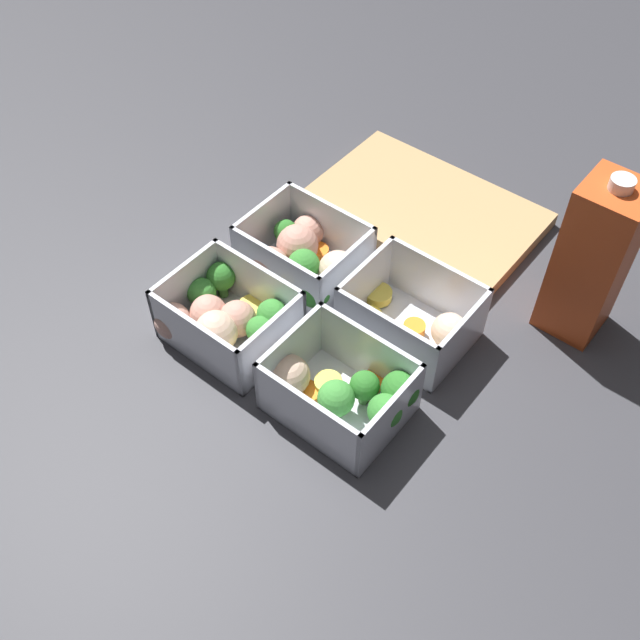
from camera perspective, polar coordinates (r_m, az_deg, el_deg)
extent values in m
plane|color=#38383D|center=(0.83, 0.00, -1.13)|extent=(4.00, 4.00, 0.00)
cube|color=silver|center=(0.84, -6.75, -1.15)|extent=(0.13, 0.10, 0.00)
cube|color=silver|center=(0.79, -9.45, -1.75)|extent=(0.13, 0.01, 0.07)
cube|color=silver|center=(0.83, -4.62, 2.41)|extent=(0.13, 0.01, 0.07)
cube|color=silver|center=(0.84, -10.07, 2.41)|extent=(0.01, 0.10, 0.07)
cube|color=silver|center=(0.78, -3.62, -1.81)|extent=(0.01, 0.10, 0.07)
cylinder|color=#DBC647|center=(0.84, -5.02, 0.72)|extent=(0.05, 0.05, 0.01)
cylinder|color=yellow|center=(0.80, -4.90, -2.98)|extent=(0.04, 0.04, 0.01)
sphere|color=tan|center=(0.83, -8.50, 0.51)|extent=(0.06, 0.06, 0.04)
cylinder|color=#49883F|center=(0.83, -3.59, -0.51)|extent=(0.01, 0.01, 0.01)
sphere|color=#388433|center=(0.81, -3.66, 0.42)|extent=(0.03, 0.03, 0.03)
sphere|color=beige|center=(0.81, -7.91, -0.90)|extent=(0.07, 0.07, 0.05)
sphere|color=#D19E8C|center=(0.83, -11.16, -0.06)|extent=(0.06, 0.06, 0.04)
cylinder|color=#49883F|center=(0.82, -4.51, -1.58)|extent=(0.01, 0.01, 0.01)
sphere|color=#388433|center=(0.80, -4.59, -0.75)|extent=(0.03, 0.03, 0.03)
cylinder|color=#49883F|center=(0.86, -8.86, 1.28)|extent=(0.01, 0.01, 0.01)
sphere|color=#388433|center=(0.85, -9.01, 2.10)|extent=(0.03, 0.03, 0.03)
cylinder|color=#407A37|center=(0.87, -7.41, 2.33)|extent=(0.01, 0.01, 0.02)
sphere|color=#2D7228|center=(0.85, -7.55, 3.31)|extent=(0.03, 0.03, 0.03)
sphere|color=tan|center=(0.82, -6.31, 0.08)|extent=(0.05, 0.05, 0.04)
cube|color=silver|center=(0.77, 1.40, -6.58)|extent=(0.13, 0.10, 0.00)
cube|color=silver|center=(0.72, -1.00, -7.62)|extent=(0.13, 0.01, 0.07)
cube|color=silver|center=(0.77, 3.73, -2.74)|extent=(0.13, 0.01, 0.07)
cube|color=silver|center=(0.77, -2.25, -2.71)|extent=(0.01, 0.10, 0.07)
cube|color=silver|center=(0.73, 5.40, -7.63)|extent=(0.01, 0.10, 0.07)
cylinder|color=orange|center=(0.78, 3.97, -4.74)|extent=(0.03, 0.03, 0.01)
cylinder|color=#49883F|center=(0.75, 4.85, -7.81)|extent=(0.01, 0.01, 0.02)
sphere|color=#388433|center=(0.74, 4.95, -6.91)|extent=(0.03, 0.03, 0.03)
cylinder|color=#407A37|center=(0.77, 5.97, -6.28)|extent=(0.01, 0.01, 0.02)
sphere|color=#2D7228|center=(0.75, 6.11, -5.29)|extent=(0.04, 0.04, 0.04)
cylinder|color=orange|center=(0.77, -1.04, -5.63)|extent=(0.04, 0.04, 0.01)
cylinder|color=#DBC647|center=(0.78, 0.64, -5.03)|extent=(0.04, 0.04, 0.02)
cylinder|color=orange|center=(0.77, -2.94, -6.31)|extent=(0.03, 0.03, 0.01)
sphere|color=beige|center=(0.77, -2.39, -4.24)|extent=(0.05, 0.05, 0.04)
cylinder|color=#407A37|center=(0.77, 3.35, -5.84)|extent=(0.01, 0.01, 0.02)
sphere|color=#2D7228|center=(0.75, 3.42, -5.01)|extent=(0.03, 0.03, 0.03)
cylinder|color=#519448|center=(0.76, 1.21, -6.87)|extent=(0.01, 0.01, 0.01)
sphere|color=#42933D|center=(0.74, 1.23, -5.98)|extent=(0.04, 0.04, 0.04)
cube|color=silver|center=(0.90, -1.20, 3.73)|extent=(0.13, 0.10, 0.00)
cube|color=silver|center=(0.85, -3.40, 3.45)|extent=(0.13, 0.01, 0.07)
cube|color=silver|center=(0.90, 0.80, 7.03)|extent=(0.13, 0.01, 0.07)
cube|color=silver|center=(0.90, -4.34, 7.04)|extent=(0.01, 0.10, 0.07)
cube|color=silver|center=(0.84, 2.06, 3.43)|extent=(0.01, 0.10, 0.07)
cylinder|color=#407A37|center=(0.85, -0.38, 1.20)|extent=(0.01, 0.01, 0.01)
sphere|color=#2D7228|center=(0.83, -0.39, 2.14)|extent=(0.04, 0.04, 0.04)
cylinder|color=#407A37|center=(0.92, -2.59, 5.85)|extent=(0.01, 0.01, 0.02)
sphere|color=#2D7228|center=(0.90, -2.63, 6.76)|extent=(0.03, 0.03, 0.03)
sphere|color=tan|center=(0.87, -3.87, 4.08)|extent=(0.06, 0.06, 0.05)
sphere|color=tan|center=(0.91, -0.95, 6.76)|extent=(0.05, 0.05, 0.04)
cylinder|color=orange|center=(0.88, 2.66, 3.36)|extent=(0.04, 0.04, 0.01)
cylinder|color=orange|center=(0.91, -0.15, 5.15)|extent=(0.04, 0.04, 0.01)
cylinder|color=#49883F|center=(0.88, -1.23, 3.24)|extent=(0.01, 0.01, 0.01)
sphere|color=#388433|center=(0.86, -1.26, 4.21)|extent=(0.04, 0.04, 0.04)
sphere|color=tan|center=(0.89, -1.73, 5.72)|extent=(0.07, 0.07, 0.05)
cylinder|color=#DBC647|center=(0.86, -2.31, 2.28)|extent=(0.04, 0.04, 0.02)
sphere|color=beige|center=(0.86, 1.36, 3.83)|extent=(0.05, 0.05, 0.05)
cube|color=silver|center=(0.84, 6.73, -0.92)|extent=(0.13, 0.10, 0.00)
cube|color=silver|center=(0.78, 4.90, -1.52)|extent=(0.13, 0.01, 0.07)
cube|color=silver|center=(0.84, 8.85, 2.61)|extent=(0.13, 0.01, 0.07)
cube|color=silver|center=(0.83, 3.39, 2.66)|extent=(0.01, 0.10, 0.07)
cube|color=silver|center=(0.80, 10.68, -1.54)|extent=(0.01, 0.10, 0.07)
sphere|color=beige|center=(0.82, 9.82, -0.80)|extent=(0.06, 0.06, 0.04)
cylinder|color=orange|center=(0.83, 7.18, -0.70)|extent=(0.03, 0.03, 0.01)
cylinder|color=yellow|center=(0.84, 3.70, 0.05)|extent=(0.05, 0.05, 0.01)
cylinder|color=orange|center=(0.82, 5.89, -1.64)|extent=(0.03, 0.03, 0.01)
cylinder|color=yellow|center=(0.80, 6.48, -3.19)|extent=(0.06, 0.06, 0.01)
cylinder|color=#DBC647|center=(0.86, 4.47, 1.94)|extent=(0.04, 0.04, 0.01)
cube|color=#D14C1E|center=(0.83, 20.02, 4.28)|extent=(0.07, 0.07, 0.19)
cylinder|color=white|center=(0.76, 22.03, 9.59)|extent=(0.02, 0.02, 0.01)
cube|color=tan|center=(0.97, 7.97, 8.29)|extent=(0.28, 0.18, 0.02)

